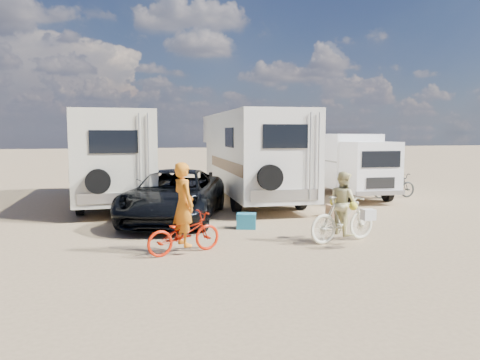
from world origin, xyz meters
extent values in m
plane|color=#A18460|center=(0.00, 0.00, 0.00)|extent=(140.00, 140.00, 0.00)
imported|color=black|center=(-3.50, 3.27, 0.75)|extent=(4.11, 5.92, 1.50)
imported|color=red|center=(-3.73, -0.63, 0.45)|extent=(1.80, 1.09, 0.89)
imported|color=beige|center=(0.10, -0.53, 0.56)|extent=(1.94, 0.93, 1.13)
imported|color=orange|center=(-3.73, -0.63, 0.90)|extent=(0.61, 0.76, 1.81)
imported|color=beige|center=(0.10, -0.53, 0.76)|extent=(0.72, 0.85, 1.52)
imported|color=#282B28|center=(5.56, 5.77, 0.50)|extent=(1.91, 0.71, 0.99)
cube|color=teal|center=(-1.74, 1.54, 0.21)|extent=(0.61, 0.52, 0.42)
cube|color=#8C6949|center=(1.42, 2.53, 0.19)|extent=(0.49, 0.49, 0.38)
camera|label=1|loc=(-4.99, -10.37, 2.61)|focal=34.29mm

